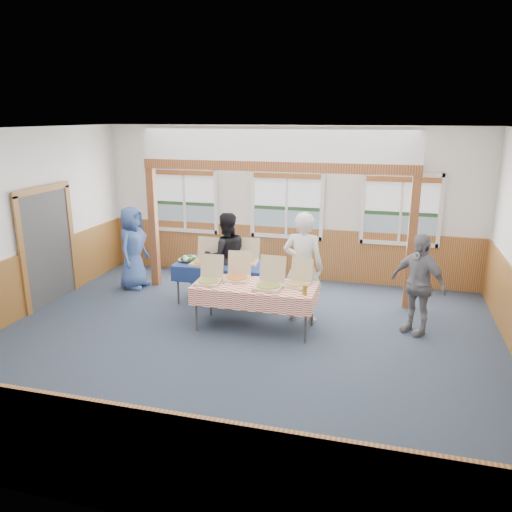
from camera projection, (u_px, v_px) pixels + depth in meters
The scene contains 29 objects.
floor at pixel (240, 345), 7.63m from camera, with size 8.00×8.00×0.00m, color #283041.
ceiling at pixel (237, 130), 6.76m from camera, with size 8.00×8.00×0.00m, color white.
wall_back at pixel (287, 204), 10.45m from camera, with size 8.00×8.00×0.00m, color silver.
wall_front at pixel (110, 349), 3.94m from camera, with size 8.00×8.00×0.00m, color silver.
wall_left at pixel (6, 228), 8.20m from camera, with size 8.00×8.00×0.00m, color silver.
wainscot_back at pixel (286, 252), 10.71m from camera, with size 7.98×0.05×1.10m, color brown.
wainscot_front at pixel (121, 460), 4.25m from camera, with size 7.98×0.05×1.10m, color brown.
wainscot_left at pixel (16, 289), 8.47m from camera, with size 0.05×6.98×1.10m, color brown.
cased_opening at pixel (47, 247), 9.17m from camera, with size 0.06×1.30×2.10m, color #383838.
window_left at pixel (184, 196), 10.96m from camera, with size 1.56×0.10×1.46m.
window_mid at pixel (287, 200), 10.39m from camera, with size 1.56×0.10×1.46m.
window_right at pixel (401, 205), 9.82m from camera, with size 1.56×0.10×1.46m.
post_left at pixel (154, 228), 10.07m from camera, with size 0.15×0.15×2.40m, color #5E2F15.
post_right at pixel (412, 244), 8.82m from camera, with size 0.15×0.15×2.40m, color #5E2F15.
cross_beam at pixel (275, 166), 9.09m from camera, with size 5.15×0.18×0.18m, color #5E2F15.
table_left at pixel (227, 267), 9.18m from camera, with size 1.92×0.94×0.76m.
table_right at pixel (255, 288), 8.04m from camera, with size 2.14×1.64×0.76m.
pizza_box_a at pixel (204, 260), 9.15m from camera, with size 0.43×0.52×0.45m.
pizza_box_b at pixel (247, 259), 9.22m from camera, with size 0.42×0.50×0.42m.
pizza_box_c at pixel (209, 279), 8.10m from camera, with size 0.41×0.49×0.42m.
pizza_box_d at pixel (237, 276), 8.27m from camera, with size 0.44×0.52×0.43m.
pizza_box_e at pixel (269, 284), 7.87m from camera, with size 0.45×0.54×0.46m.
pizza_box_f at pixel (297, 282), 7.97m from camera, with size 0.47×0.53×0.41m.
veggie_tray at pixel (189, 259), 9.35m from camera, with size 0.39×0.39×0.09m.
drink_glass at pixel (305, 290), 7.56m from camera, with size 0.07×0.07×0.15m, color olive.
woman_white at pixel (303, 267), 8.33m from camera, with size 0.69×0.45×1.88m, color silver.
woman_black at pixel (226, 257), 9.30m from camera, with size 0.82×0.64×1.68m, color black.
man_blue at pixel (133, 247), 9.99m from camera, with size 0.82×0.53×1.67m, color #3C5896.
person_grey at pixel (418, 284), 7.88m from camera, with size 0.96×0.40×1.64m, color slate.
Camera 1 is at (2.05, -6.67, 3.38)m, focal length 35.00 mm.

